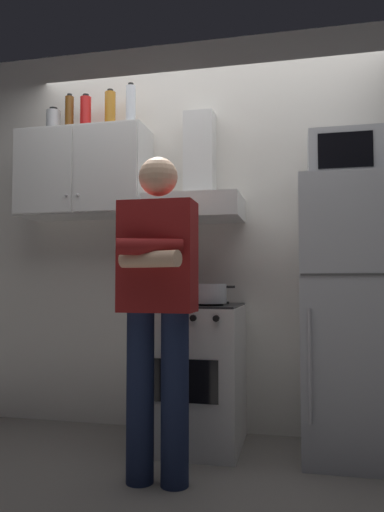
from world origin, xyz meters
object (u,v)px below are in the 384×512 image
at_px(stove_oven, 193,374).
at_px(microwave, 349,158).
at_px(person_standing, 157,302).
at_px(bottle_beer_brown, 69,115).
at_px(bottle_soda_red, 86,114).
at_px(bottle_vodka_clear, 131,106).
at_px(bottle_liquor_amber, 110,112).
at_px(bottle_canister_steel, 53,122).
at_px(upper_cabinet, 84,174).
at_px(cooking_pot, 210,294).
at_px(refrigerator, 353,317).
at_px(range_hood, 197,191).

xyz_separation_m(stove_oven, microwave, (0.95, 0.02, 1.31)).
height_order(person_standing, bottle_beer_brown, bottle_beer_brown).
bearing_deg(bottle_soda_red, bottle_vodka_clear, -5.26).
bearing_deg(microwave, bottle_liquor_amber, 174.68).
xyz_separation_m(bottle_vodka_clear, bottle_liquor_amber, (-0.17, 0.05, -0.00)).
bearing_deg(microwave, bottle_vodka_clear, 176.25).
bearing_deg(bottle_canister_steel, stove_oven, -6.76).
height_order(stove_oven, person_standing, person_standing).
bearing_deg(upper_cabinet, stove_oven, -8.90).
xyz_separation_m(stove_oven, person_standing, (-0.05, -0.61, 0.47)).
bearing_deg(stove_oven, bottle_canister_steel, 173.24).
bearing_deg(bottle_liquor_amber, bottle_soda_red, -172.52).
bearing_deg(microwave, cooking_pot, -170.43).
height_order(upper_cabinet, refrigerator, upper_cabinet).
relative_size(cooking_pot, bottle_liquor_amber, 1.01).
relative_size(range_hood, cooking_pot, 2.50).
distance_m(bottle_canister_steel, bottle_beer_brown, 0.13).
relative_size(refrigerator, microwave, 3.33).
bearing_deg(stove_oven, upper_cabinet, 171.10).
bearing_deg(cooking_pot, stove_oven, 137.51).
bearing_deg(cooking_pot, bottle_soda_red, 164.29).
height_order(bottle_soda_red, bottle_vodka_clear, bottle_vodka_clear).
relative_size(bottle_soda_red, bottle_canister_steel, 1.46).
bearing_deg(upper_cabinet, microwave, -3.48).
height_order(stove_oven, bottle_vodka_clear, bottle_vodka_clear).
xyz_separation_m(upper_cabinet, cooking_pot, (0.93, -0.24, -0.82)).
bearing_deg(bottle_beer_brown, bottle_liquor_amber, 5.96).
height_order(refrigerator, bottle_soda_red, bottle_soda_red).
relative_size(upper_cabinet, bottle_canister_steel, 4.88).
relative_size(bottle_vodka_clear, bottle_liquor_amber, 1.02).
bearing_deg(bottle_vodka_clear, cooking_pot, -21.42).
bearing_deg(person_standing, stove_oven, 85.28).
xyz_separation_m(refrigerator, cooking_pot, (-0.82, -0.12, 0.13)).
xyz_separation_m(upper_cabinet, bottle_liquor_amber, (0.17, 0.04, 0.44)).
bearing_deg(bottle_vodka_clear, microwave, -3.75).
distance_m(range_hood, bottle_soda_red, 0.99).
bearing_deg(upper_cabinet, range_hood, 0.09).
height_order(range_hood, bottle_liquor_amber, bottle_liquor_amber).
relative_size(upper_cabinet, cooking_pot, 2.99).
bearing_deg(range_hood, bottle_soda_red, 178.81).
bearing_deg(person_standing, bottle_vodka_clear, 119.61).
bearing_deg(range_hood, stove_oven, -90.00).
distance_m(cooking_pot, bottle_vodka_clear, 1.41).
distance_m(refrigerator, bottle_liquor_amber, 2.11).
relative_size(upper_cabinet, stove_oven, 1.03).
bearing_deg(bottle_canister_steel, range_hood, 0.19).
height_order(bottle_soda_red, bottle_canister_steel, bottle_soda_red).
bearing_deg(range_hood, bottle_canister_steel, -179.81).
height_order(range_hood, person_standing, range_hood).
bearing_deg(microwave, refrigerator, -89.10).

